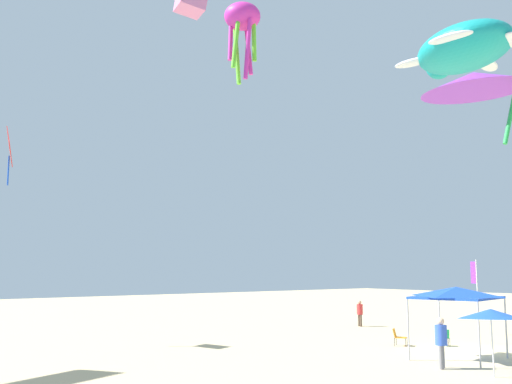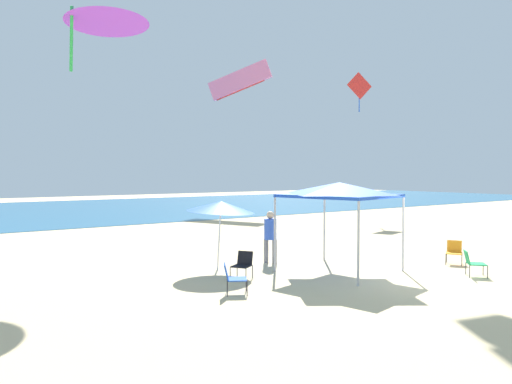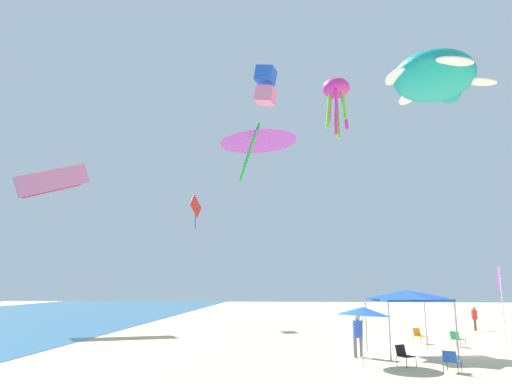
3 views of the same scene
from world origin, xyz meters
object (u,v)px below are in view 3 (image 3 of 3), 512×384
object	(u,v)px
kite_diamond_red	(196,207)
kite_octopus_magenta	(336,91)
person_watching_sky	(358,332)
beach_umbrella	(363,311)
kite_parafoil_pink	(53,181)
folding_chair_left_of_tent	(419,335)
banner_flag	(502,299)
kite_box_blue	(266,86)
folding_chair_right_of_tent	(451,360)
person_beachcomber	(474,316)
kite_delta_purple	(258,135)
canopy_tent	(407,296)
folding_chair_near_cooler	(457,338)
folding_chair_facing_ocean	(404,354)
kite_turtle_teal	(435,78)

from	to	relation	value
kite_diamond_red	kite_octopus_magenta	size ratio (longest dim) A/B	0.63
person_watching_sky	kite_octopus_magenta	xyz separation A→B (m)	(13.55, -0.65, 17.28)
beach_umbrella	person_watching_sky	size ratio (longest dim) A/B	1.28
person_watching_sky	kite_parafoil_pink	world-z (taller)	kite_parafoil_pink
folding_chair_left_of_tent	banner_flag	bearing A→B (deg)	-57.16
person_watching_sky	kite_box_blue	world-z (taller)	kite_box_blue
beach_umbrella	folding_chair_right_of_tent	bearing A→B (deg)	-116.28
folding_chair_right_of_tent	person_beachcomber	bearing A→B (deg)	-80.70
kite_parafoil_pink	kite_delta_purple	bearing A→B (deg)	93.39
kite_box_blue	kite_parafoil_pink	world-z (taller)	kite_box_blue
folding_chair_left_of_tent	kite_octopus_magenta	xyz separation A→B (m)	(8.29, 3.32, 17.91)
folding_chair_right_of_tent	kite_diamond_red	world-z (taller)	kite_diamond_red
folding_chair_left_of_tent	kite_diamond_red	xyz separation A→B (m)	(11.74, 15.27, 9.20)
person_watching_sky	kite_octopus_magenta	size ratio (longest dim) A/B	0.39
canopy_tent	folding_chair_near_cooler	size ratio (longest dim) A/B	4.58
canopy_tent	kite_delta_purple	distance (m)	10.72
beach_umbrella	person_watching_sky	world-z (taller)	beach_umbrella
canopy_tent	banner_flag	size ratio (longest dim) A/B	0.90
folding_chair_near_cooler	banner_flag	distance (m)	3.06
person_beachcomber	kite_delta_purple	bearing A→B (deg)	166.15
folding_chair_right_of_tent	kite_parafoil_pink	world-z (taller)	kite_parafoil_pink
kite_box_blue	banner_flag	bearing A→B (deg)	73.79
folding_chair_near_cooler	kite_delta_purple	size ratio (longest dim) A/B	0.23
folding_chair_facing_ocean	folding_chair_left_of_tent	bearing A→B (deg)	39.34
person_watching_sky	kite_diamond_red	size ratio (longest dim) A/B	0.62
folding_chair_right_of_tent	kite_parafoil_pink	bearing A→B (deg)	-2.63
folding_chair_near_cooler	kite_turtle_teal	distance (m)	13.66
kite_box_blue	kite_parafoil_pink	distance (m)	19.08
person_watching_sky	folding_chair_near_cooler	bearing A→B (deg)	6.83
person_watching_sky	canopy_tent	bearing A→B (deg)	-6.74
kite_parafoil_pink	kite_box_blue	bearing A→B (deg)	127.53
folding_chair_near_cooler	folding_chair_left_of_tent	world-z (taller)	same
person_beachcomber	kite_delta_purple	size ratio (longest dim) A/B	0.46
person_watching_sky	kite_turtle_teal	xyz separation A→B (m)	(1.56, -4.74, 12.82)
banner_flag	kite_diamond_red	world-z (taller)	kite_diamond_red
kite_box_blue	kite_turtle_teal	distance (m)	13.57
canopy_tent	kite_octopus_magenta	size ratio (longest dim) A/B	0.78
folding_chair_facing_ocean	kite_turtle_teal	bearing A→B (deg)	17.12
person_beachcomber	kite_turtle_teal	world-z (taller)	kite_turtle_teal
folding_chair_near_cooler	kite_parafoil_pink	bearing A→B (deg)	27.39
person_watching_sky	folding_chair_left_of_tent	bearing A→B (deg)	25.29
kite_box_blue	kite_octopus_magenta	size ratio (longest dim) A/B	0.61
person_beachcomber	kite_diamond_red	distance (m)	23.11
kite_delta_purple	kite_turtle_teal	bearing A→B (deg)	-46.02
beach_umbrella	folding_chair_near_cooler	world-z (taller)	beach_umbrella
beach_umbrella	kite_box_blue	distance (m)	20.55
beach_umbrella	folding_chair_facing_ocean	xyz separation A→B (m)	(-0.16, -1.53, -1.66)
beach_umbrella	banner_flag	xyz separation A→B (m)	(5.44, -7.79, 0.36)
person_watching_sky	kite_turtle_teal	size ratio (longest dim) A/B	0.28
kite_octopus_magenta	canopy_tent	bearing A→B (deg)	137.85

